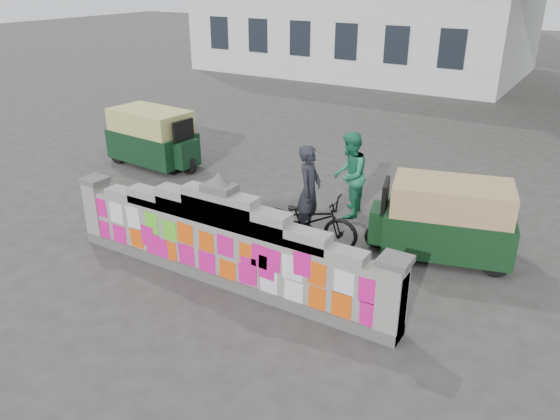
% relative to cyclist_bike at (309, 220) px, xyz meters
% --- Properties ---
extents(ground, '(100.00, 100.00, 0.00)m').
position_rel_cyclist_bike_xyz_m(ground, '(-0.57, -2.00, -0.52)').
color(ground, '#383533').
rests_on(ground, ground).
extents(parapet_wall, '(6.48, 0.44, 2.01)m').
position_rel_cyclist_bike_xyz_m(parapet_wall, '(-0.57, -2.00, 0.23)').
color(parapet_wall, '#4C4C49').
rests_on(parapet_wall, ground).
extents(cyclist_bike, '(2.07, 0.98, 1.05)m').
position_rel_cyclist_bike_xyz_m(cyclist_bike, '(0.00, 0.00, 0.00)').
color(cyclist_bike, black).
rests_on(cyclist_bike, ground).
extents(cyclist_rider, '(0.51, 0.70, 1.77)m').
position_rel_cyclist_bike_xyz_m(cyclist_rider, '(0.00, 0.00, 0.36)').
color(cyclist_rider, '#22232B').
rests_on(cyclist_rider, ground).
extents(pedestrian, '(0.91, 1.06, 1.87)m').
position_rel_cyclist_bike_xyz_m(pedestrian, '(0.06, 1.68, 0.41)').
color(pedestrian, '#268C5E').
rests_on(pedestrian, ground).
extents(rickshaw_left, '(2.81, 1.46, 1.53)m').
position_rel_cyclist_bike_xyz_m(rickshaw_left, '(-5.93, 2.01, 0.27)').
color(rickshaw_left, black).
rests_on(rickshaw_left, ground).
extents(rickshaw_right, '(2.74, 1.78, 1.47)m').
position_rel_cyclist_bike_xyz_m(rickshaw_right, '(2.36, 0.91, 0.24)').
color(rickshaw_right, black).
rests_on(rickshaw_right, ground).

